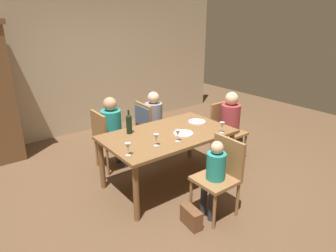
{
  "coord_description": "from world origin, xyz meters",
  "views": [
    {
      "loc": [
        -2.22,
        -2.91,
        2.21
      ],
      "look_at": [
        0.0,
        0.0,
        0.85
      ],
      "focal_mm": 31.74,
      "sensor_mm": 36.0,
      "label": 1
    }
  ],
  "objects_px": {
    "wine_glass_centre": "(178,133)",
    "chair_right_end": "(225,127)",
    "wine_glass_far": "(128,147)",
    "person_woman_host": "(231,122)",
    "person_child_small": "(214,173)",
    "chair_near": "(221,172)",
    "wine_glass_near_right": "(222,125)",
    "dinner_plate_guest_left": "(183,133)",
    "wine_glass_near_left": "(156,137)",
    "wine_bottle_tall_green": "(129,123)",
    "chair_far_left": "(107,136)",
    "dining_table": "(168,139)",
    "person_man_bearded": "(113,128)",
    "chair_far_right": "(148,122)",
    "dinner_plate_host": "(197,122)",
    "handbag": "(191,217)",
    "person_man_guest": "(155,118)"
  },
  "relations": [
    {
      "from": "person_man_guest",
      "to": "wine_glass_near_left",
      "type": "xyz_separation_m",
      "value": [
        -0.77,
        -1.12,
        0.23
      ]
    },
    {
      "from": "chair_far_right",
      "to": "chair_near",
      "type": "relative_size",
      "value": 1.0
    },
    {
      "from": "dinner_plate_host",
      "to": "handbag",
      "type": "height_order",
      "value": "dinner_plate_host"
    },
    {
      "from": "wine_glass_near_left",
      "to": "wine_bottle_tall_green",
      "type": "bearing_deg",
      "value": 95.48
    },
    {
      "from": "wine_glass_near_left",
      "to": "person_child_small",
      "type": "bearing_deg",
      "value": -62.74
    },
    {
      "from": "chair_right_end",
      "to": "dining_table",
      "type": "bearing_deg",
      "value": 4.05
    },
    {
      "from": "dinner_plate_guest_left",
      "to": "chair_right_end",
      "type": "bearing_deg",
      "value": 12.06
    },
    {
      "from": "dining_table",
      "to": "wine_glass_centre",
      "type": "xyz_separation_m",
      "value": [
        -0.07,
        -0.29,
        0.19
      ]
    },
    {
      "from": "chair_far_right",
      "to": "person_man_guest",
      "type": "distance_m",
      "value": 0.15
    },
    {
      "from": "chair_right_end",
      "to": "chair_far_left",
      "type": "xyz_separation_m",
      "value": [
        -1.7,
        0.8,
        0.0
      ]
    },
    {
      "from": "person_man_bearded",
      "to": "wine_glass_near_left",
      "type": "distance_m",
      "value": 1.14
    },
    {
      "from": "chair_right_end",
      "to": "wine_glass_centre",
      "type": "height_order",
      "value": "chair_right_end"
    },
    {
      "from": "person_woman_host",
      "to": "wine_bottle_tall_green",
      "type": "bearing_deg",
      "value": -11.39
    },
    {
      "from": "chair_near",
      "to": "wine_bottle_tall_green",
      "type": "height_order",
      "value": "wine_bottle_tall_green"
    },
    {
      "from": "person_woman_host",
      "to": "person_child_small",
      "type": "xyz_separation_m",
      "value": [
        -1.25,
        -0.86,
        -0.09
      ]
    },
    {
      "from": "dining_table",
      "to": "dinner_plate_guest_left",
      "type": "height_order",
      "value": "dinner_plate_guest_left"
    },
    {
      "from": "chair_near",
      "to": "wine_bottle_tall_green",
      "type": "xyz_separation_m",
      "value": [
        -0.5,
        1.19,
        0.36
      ]
    },
    {
      "from": "wine_bottle_tall_green",
      "to": "dinner_plate_host",
      "type": "distance_m",
      "value": 1.04
    },
    {
      "from": "wine_glass_centre",
      "to": "chair_right_end",
      "type": "bearing_deg",
      "value": 16.14
    },
    {
      "from": "chair_right_end",
      "to": "chair_near",
      "type": "xyz_separation_m",
      "value": [
        -1.14,
        -0.97,
        0.0
      ]
    },
    {
      "from": "chair_right_end",
      "to": "dinner_plate_guest_left",
      "type": "relative_size",
      "value": 3.52
    },
    {
      "from": "dining_table",
      "to": "person_man_bearded",
      "type": "relative_size",
      "value": 1.52
    },
    {
      "from": "wine_bottle_tall_green",
      "to": "dinner_plate_host",
      "type": "height_order",
      "value": "wine_bottle_tall_green"
    },
    {
      "from": "dining_table",
      "to": "chair_right_end",
      "type": "relative_size",
      "value": 1.85
    },
    {
      "from": "wine_glass_far",
      "to": "person_woman_host",
      "type": "bearing_deg",
      "value": 6.79
    },
    {
      "from": "chair_right_end",
      "to": "chair_far_right",
      "type": "height_order",
      "value": "same"
    },
    {
      "from": "chair_near",
      "to": "dinner_plate_guest_left",
      "type": "bearing_deg",
      "value": -4.5
    },
    {
      "from": "dinner_plate_guest_left",
      "to": "handbag",
      "type": "relative_size",
      "value": 0.93
    },
    {
      "from": "dinner_plate_guest_left",
      "to": "person_child_small",
      "type": "bearing_deg",
      "value": -102.89
    },
    {
      "from": "chair_near",
      "to": "person_woman_host",
      "type": "relative_size",
      "value": 0.82
    },
    {
      "from": "person_woman_host",
      "to": "wine_glass_near_left",
      "type": "relative_size",
      "value": 7.56
    },
    {
      "from": "person_woman_host",
      "to": "dinner_plate_host",
      "type": "xyz_separation_m",
      "value": [
        -0.63,
        0.11,
        0.11
      ]
    },
    {
      "from": "wine_glass_centre",
      "to": "wine_glass_far",
      "type": "relative_size",
      "value": 1.0
    },
    {
      "from": "dining_table",
      "to": "person_woman_host",
      "type": "bearing_deg",
      "value": -1.2
    },
    {
      "from": "person_man_guest",
      "to": "handbag",
      "type": "relative_size",
      "value": 3.87
    },
    {
      "from": "dinner_plate_guest_left",
      "to": "handbag",
      "type": "distance_m",
      "value": 1.1
    },
    {
      "from": "person_child_small",
      "to": "dinner_plate_guest_left",
      "type": "height_order",
      "value": "person_child_small"
    },
    {
      "from": "chair_far_right",
      "to": "wine_glass_near_left",
      "type": "xyz_separation_m",
      "value": [
        -0.62,
        -1.12,
        0.26
      ]
    },
    {
      "from": "dining_table",
      "to": "chair_far_right",
      "type": "relative_size",
      "value": 1.85
    },
    {
      "from": "chair_far_right",
      "to": "wine_glass_centre",
      "type": "distance_m",
      "value": 1.25
    },
    {
      "from": "chair_right_end",
      "to": "wine_bottle_tall_green",
      "type": "height_order",
      "value": "wine_bottle_tall_green"
    },
    {
      "from": "chair_near",
      "to": "wine_bottle_tall_green",
      "type": "bearing_deg",
      "value": 22.68
    },
    {
      "from": "chair_near",
      "to": "wine_bottle_tall_green",
      "type": "relative_size",
      "value": 2.85
    },
    {
      "from": "dining_table",
      "to": "dinner_plate_guest_left",
      "type": "distance_m",
      "value": 0.22
    },
    {
      "from": "chair_near",
      "to": "dinner_plate_guest_left",
      "type": "xyz_separation_m",
      "value": [
        0.06,
        0.74,
        0.23
      ]
    },
    {
      "from": "wine_bottle_tall_green",
      "to": "handbag",
      "type": "height_order",
      "value": "wine_bottle_tall_green"
    },
    {
      "from": "wine_bottle_tall_green",
      "to": "wine_glass_far",
      "type": "bearing_deg",
      "value": -121.53
    },
    {
      "from": "chair_far_left",
      "to": "chair_near",
      "type": "height_order",
      "value": "same"
    },
    {
      "from": "wine_glass_near_left",
      "to": "wine_glass_near_right",
      "type": "relative_size",
      "value": 1.0
    },
    {
      "from": "chair_near",
      "to": "wine_glass_near_right",
      "type": "xyz_separation_m",
      "value": [
        0.49,
        0.46,
        0.33
      ]
    }
  ]
}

